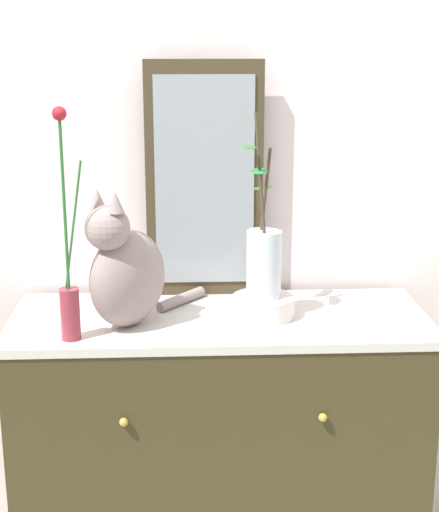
{
  "coord_description": "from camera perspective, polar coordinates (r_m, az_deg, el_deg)",
  "views": [
    {
      "loc": [
        -0.1,
        -2.09,
        1.69
      ],
      "look_at": [
        0.0,
        0.0,
        1.12
      ],
      "focal_mm": 53.96,
      "sensor_mm": 36.0,
      "label": 1
    }
  ],
  "objects": [
    {
      "name": "mirror_leaning",
      "position": [
        2.33,
        -1.12,
        5.58
      ],
      "size": [
        0.36,
        0.03,
        0.72
      ],
      "color": "#3D3320",
      "rests_on": "sideboard"
    },
    {
      "name": "wall_back",
      "position": [
        2.43,
        -0.35,
        6.13
      ],
      "size": [
        4.4,
        0.08,
        2.6
      ],
      "primitive_type": "cube",
      "color": "silver",
      "rests_on": "ground_plane"
    },
    {
      "name": "cat_sitting",
      "position": [
        2.12,
        -6.97,
        -1.1
      ],
      "size": [
        0.36,
        0.4,
        0.39
      ],
      "color": "gray",
      "rests_on": "sideboard"
    },
    {
      "name": "bowl_porcelain",
      "position": [
        2.21,
        3.25,
        -3.77
      ],
      "size": [
        0.18,
        0.18,
        0.06
      ],
      "primitive_type": "cylinder",
      "color": "silver",
      "rests_on": "sideboard"
    },
    {
      "name": "vase_glass_clear",
      "position": [
        2.17,
        3.29,
        -0.26
      ],
      "size": [
        0.12,
        0.18,
        0.52
      ],
      "color": "silver",
      "rests_on": "bowl_porcelain"
    },
    {
      "name": "sideboard",
      "position": [
        2.42,
        0.0,
        -14.93
      ],
      "size": [
        1.2,
        0.48,
        0.94
      ],
      "color": "#39311A",
      "rests_on": "ground_plane"
    },
    {
      "name": "vase_slim_green",
      "position": [
        2.05,
        -11.1,
        -2.26
      ],
      "size": [
        0.08,
        0.05,
        0.61
      ],
      "color": "maroon",
      "rests_on": "sideboard"
    }
  ]
}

